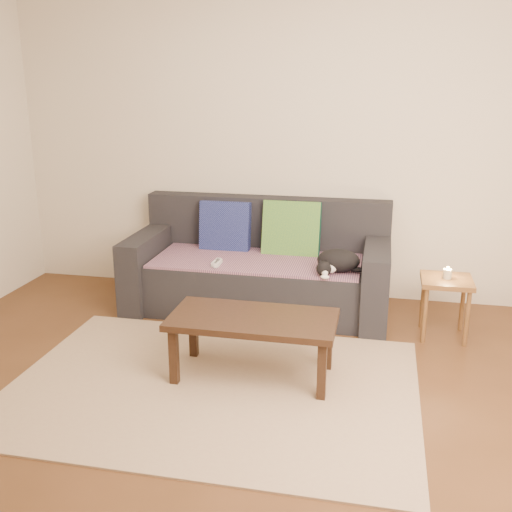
{
  "coord_description": "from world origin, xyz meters",
  "views": [
    {
      "loc": [
        0.96,
        -3.05,
        1.84
      ],
      "look_at": [
        0.05,
        1.2,
        0.55
      ],
      "focal_mm": 42.0,
      "sensor_mm": 36.0,
      "label": 1
    }
  ],
  "objects_px": {
    "coffee_table": "(253,324)",
    "sofa": "(259,271)",
    "side_table": "(446,289)",
    "cat": "(337,261)",
    "wii_remote_a": "(216,262)",
    "wii_remote_b": "(218,263)"
  },
  "relations": [
    {
      "from": "side_table",
      "to": "coffee_table",
      "type": "xyz_separation_m",
      "value": [
        -1.24,
        -0.91,
        -0.01
      ]
    },
    {
      "from": "cat",
      "to": "wii_remote_b",
      "type": "relative_size",
      "value": 2.73
    },
    {
      "from": "wii_remote_a",
      "to": "wii_remote_b",
      "type": "xyz_separation_m",
      "value": [
        0.02,
        -0.02,
        0.0
      ]
    },
    {
      "from": "sofa",
      "to": "cat",
      "type": "height_order",
      "value": "sofa"
    },
    {
      "from": "sofa",
      "to": "wii_remote_b",
      "type": "relative_size",
      "value": 14.0
    },
    {
      "from": "side_table",
      "to": "coffee_table",
      "type": "height_order",
      "value": "side_table"
    },
    {
      "from": "sofa",
      "to": "wii_remote_b",
      "type": "bearing_deg",
      "value": -130.02
    },
    {
      "from": "cat",
      "to": "wii_remote_b",
      "type": "distance_m",
      "value": 0.93
    },
    {
      "from": "sofa",
      "to": "wii_remote_a",
      "type": "xyz_separation_m",
      "value": [
        -0.29,
        -0.29,
        0.15
      ]
    },
    {
      "from": "sofa",
      "to": "coffee_table",
      "type": "distance_m",
      "value": 1.25
    },
    {
      "from": "wii_remote_b",
      "to": "side_table",
      "type": "relative_size",
      "value": 0.33
    },
    {
      "from": "wii_remote_b",
      "to": "side_table",
      "type": "height_order",
      "value": "wii_remote_b"
    },
    {
      "from": "coffee_table",
      "to": "sofa",
      "type": "bearing_deg",
      "value": 99.88
    },
    {
      "from": "wii_remote_b",
      "to": "coffee_table",
      "type": "relative_size",
      "value": 0.14
    },
    {
      "from": "sofa",
      "to": "wii_remote_a",
      "type": "relative_size",
      "value": 14.0
    },
    {
      "from": "side_table",
      "to": "cat",
      "type": "bearing_deg",
      "value": 177.89
    },
    {
      "from": "cat",
      "to": "wii_remote_a",
      "type": "distance_m",
      "value": 0.95
    },
    {
      "from": "coffee_table",
      "to": "cat",
      "type": "bearing_deg",
      "value": 64.83
    },
    {
      "from": "sofa",
      "to": "cat",
      "type": "bearing_deg",
      "value": -23.77
    },
    {
      "from": "cat",
      "to": "side_table",
      "type": "xyz_separation_m",
      "value": [
        0.8,
        -0.03,
        -0.15
      ]
    },
    {
      "from": "side_table",
      "to": "wii_remote_a",
      "type": "bearing_deg",
      "value": 179.1
    },
    {
      "from": "sofa",
      "to": "coffee_table",
      "type": "relative_size",
      "value": 2.02
    }
  ]
}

